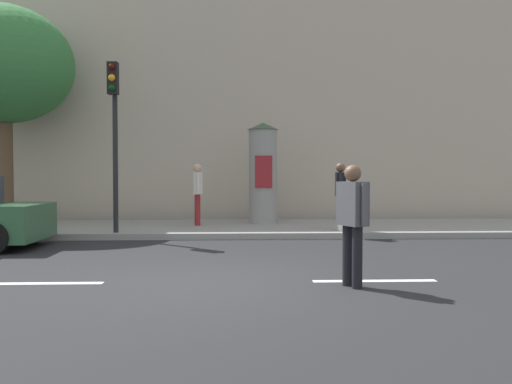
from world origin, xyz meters
TOP-DOWN VIEW (x-y plane):
  - ground_plane at (0.00, 0.00)m, footprint 80.00×80.00m
  - sidewalk_curb at (0.00, 7.00)m, footprint 36.00×4.00m
  - lane_markings at (-0.00, 0.00)m, footprint 25.80×0.16m
  - building_backdrop at (0.00, 12.00)m, footprint 36.00×5.00m
  - traffic_light at (-2.49, 5.24)m, footprint 0.24×0.45m
  - poster_column at (1.17, 7.67)m, footprint 0.88×0.88m
  - street_tree at (-6.13, 7.83)m, footprint 3.86×3.86m
  - pedestrian_in_light_jacket at (1.99, -0.39)m, footprint 0.40×0.57m
  - pedestrian_with_backpack at (-0.65, 7.12)m, footprint 0.30×0.59m
  - pedestrian_near_pole at (2.98, 5.56)m, footprint 0.29×0.65m

SIDE VIEW (x-z plane):
  - ground_plane at x=0.00m, z-range 0.00..0.00m
  - lane_markings at x=0.00m, z-range 0.00..0.01m
  - sidewalk_curb at x=0.00m, z-range 0.00..0.15m
  - pedestrian_in_light_jacket at x=1.99m, z-range 0.15..1.82m
  - pedestrian_with_backpack at x=-0.65m, z-range 0.29..1.98m
  - pedestrian_near_pole at x=2.98m, z-range 0.30..1.98m
  - poster_column at x=1.17m, z-range 0.17..3.03m
  - traffic_light at x=-2.49m, z-range 0.86..4.89m
  - building_backdrop at x=0.00m, z-range 0.00..8.14m
  - street_tree at x=-6.13m, z-range 1.54..7.66m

